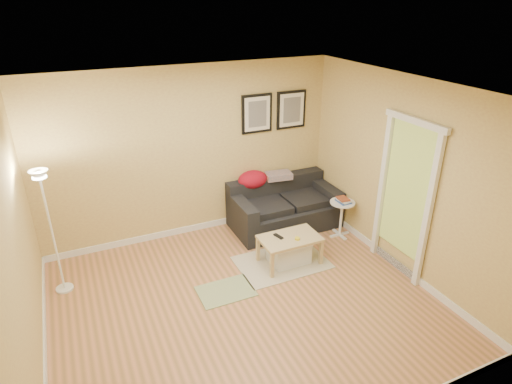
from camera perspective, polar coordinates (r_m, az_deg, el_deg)
floor at (r=5.50m, az=-1.57°, el=-14.45°), size 4.50×4.50×0.00m
ceiling at (r=4.35m, az=-1.97°, el=13.12°), size 4.50×4.50×0.00m
wall_back at (r=6.53m, az=-8.66°, el=5.00°), size 4.50×0.00×4.50m
wall_front at (r=3.34m, az=12.38°, el=-16.59°), size 4.50×0.00×4.50m
wall_left at (r=4.54m, az=-29.15°, el=-7.41°), size 0.00×4.00×4.00m
wall_right at (r=5.95m, az=18.64°, el=1.93°), size 0.00×4.00×4.00m
baseboard_back at (r=7.04m, az=-7.99°, el=-4.64°), size 4.50×0.02×0.10m
baseboard_left at (r=5.25m, az=-26.09°, el=-19.10°), size 0.02×4.00×0.10m
baseboard_right at (r=6.50m, az=17.08°, el=-8.28°), size 0.02×4.00×0.10m
sofa at (r=6.97m, az=3.83°, el=-1.73°), size 1.70×0.90×0.75m
red_throw at (r=6.90m, az=-0.45°, el=1.67°), size 0.48×0.36×0.28m
plaid_throw at (r=7.03m, az=2.97°, el=2.18°), size 0.45×0.32×0.10m
framed_print_left at (r=6.72m, az=0.11°, el=10.31°), size 0.50×0.04×0.60m
framed_print_right at (r=6.98m, az=4.67°, el=10.79°), size 0.50×0.04×0.60m
area_rug at (r=6.21m, az=3.43°, el=-9.25°), size 1.25×0.85×0.01m
green_runner at (r=5.69m, az=-4.01°, el=-12.92°), size 0.70×0.50×0.01m
coffee_table at (r=6.12m, az=4.43°, el=-7.64°), size 0.92×0.67×0.42m
remote_control at (r=6.00m, az=2.98°, el=-5.86°), size 0.09×0.17×0.02m
tape_roll at (r=5.95m, az=5.47°, el=-6.15°), size 0.07×0.07×0.03m
storage_bin at (r=6.15m, az=4.34°, el=-7.84°), size 0.55×0.40×0.34m
side_table at (r=6.84m, az=11.16°, el=-3.50°), size 0.38×0.38×0.59m
book_stack at (r=6.69m, az=11.47°, el=-1.03°), size 0.23×0.27×0.07m
floor_lamp at (r=5.83m, az=-25.23°, el=-5.36°), size 0.22×0.22×1.66m
doorway at (r=5.92m, az=18.88°, el=-1.12°), size 0.12×1.01×2.13m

